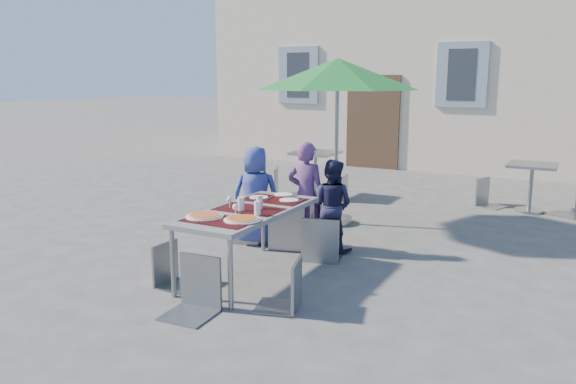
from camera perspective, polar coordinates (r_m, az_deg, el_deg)
The scene contains 21 objects.
ground at distance 6.24m, azimuth 2.23°, elevation -8.47°, with size 90.00×90.00×0.00m, color #444446.
dining_table at distance 6.05m, azimuth -4.01°, elevation -2.27°, with size 0.80×1.85×0.76m.
pizza_near_left at distance 5.73m, azimuth -8.48°, elevation -2.39°, with size 0.38×0.38×0.03m.
pizza_near_right at distance 5.55m, azimuth -4.68°, elevation -2.75°, with size 0.37×0.37×0.03m.
glassware at distance 5.90m, azimuth -4.03°, elevation -1.28°, with size 0.51×0.46×0.15m.
place_settings at distance 6.58m, azimuth -1.09°, elevation -0.53°, with size 0.65×0.50×0.01m.
child_0 at distance 7.26m, azimuth -3.31°, elevation -0.35°, with size 0.63×0.41×1.28m, color #333F8C.
child_1 at distance 7.05m, azimuth 1.85°, elevation -0.36°, with size 0.50×0.33×1.37m, color #5D356C.
child_2 at distance 6.99m, azimuth 4.45°, elevation -1.38°, with size 0.56×0.32×1.16m, color #1B1B3C.
chair_0 at distance 7.32m, azimuth -4.29°, elevation -1.28°, with size 0.47×0.48×0.89m.
chair_1 at distance 7.02m, azimuth 0.04°, elevation -0.89°, with size 0.57×0.58×1.06m.
chair_2 at distance 6.58m, azimuth 3.47°, elevation -2.01°, with size 0.54×0.55×1.02m.
chair_3 at distance 5.94m, azimuth -11.81°, elevation -4.77°, with size 0.39×0.39×0.85m.
chair_4 at distance 5.22m, azimuth -0.14°, elevation -6.51°, with size 0.49×0.49×0.89m.
chair_5 at distance 5.20m, azimuth -9.59°, elevation -5.99°, with size 0.47×0.47×0.99m.
patio_umbrella at distance 8.17m, azimuth 5.06°, elevation 11.71°, with size 2.38×2.38×2.41m.
cafe_table_0 at distance 10.24m, azimuth 2.81°, elevation 2.84°, with size 0.77×0.77×0.82m.
bg_chair_l_0 at distance 10.31m, azimuth -0.65°, elevation 2.77°, with size 0.56×0.56×0.96m.
bg_chair_r_0 at distance 9.94m, azimuth 5.29°, elevation 1.92°, with size 0.42×0.41×0.84m.
cafe_table_1 at distance 9.81m, azimuth 23.50°, elevation 1.28°, with size 0.73×0.73×0.79m.
bg_chair_l_1 at distance 10.02m, azimuth 19.71°, elevation 1.59°, with size 0.52×0.52×0.90m.
Camera 1 is at (2.56, -5.28, 2.14)m, focal length 35.00 mm.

